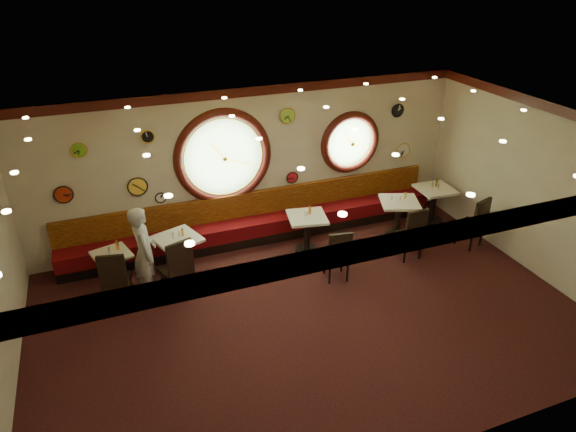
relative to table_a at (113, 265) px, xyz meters
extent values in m
cube|color=black|center=(2.97, -2.06, -0.43)|extent=(9.00, 6.00, 0.00)
cube|color=gold|center=(2.97, -2.06, 2.77)|extent=(9.00, 6.00, 0.02)
cube|color=beige|center=(2.97, 0.94, 1.17)|extent=(9.00, 0.02, 3.20)
cube|color=beige|center=(2.97, -5.06, 1.17)|extent=(9.00, 0.02, 3.20)
cube|color=beige|center=(7.47, -2.06, 1.17)|extent=(0.02, 6.00, 3.20)
cube|color=#3E0F0B|center=(2.97, 0.89, 2.68)|extent=(9.00, 0.10, 0.18)
cube|color=#3E0F0B|center=(2.97, -5.01, 2.68)|extent=(9.00, 0.10, 0.18)
cube|color=#3E0F0B|center=(7.42, -2.06, 2.68)|extent=(0.10, 6.00, 0.18)
cube|color=black|center=(2.97, 0.66, -0.33)|extent=(8.00, 0.55, 0.20)
cube|color=#5D070E|center=(2.97, 0.66, -0.08)|extent=(8.00, 0.55, 0.30)
cube|color=#611207|center=(2.97, 0.88, 0.32)|extent=(8.00, 0.10, 0.55)
cylinder|color=#92BE72|center=(2.37, 0.94, 1.42)|extent=(1.66, 0.02, 1.66)
torus|color=#3E0F0B|center=(2.37, 0.92, 1.42)|extent=(1.98, 0.18, 1.98)
torus|color=gold|center=(2.37, 0.89, 1.42)|extent=(1.61, 0.03, 1.61)
cylinder|color=#92BE72|center=(5.17, 0.94, 1.37)|extent=(1.10, 0.02, 1.10)
torus|color=#3E0F0B|center=(5.17, 0.92, 1.37)|extent=(1.38, 0.18, 1.38)
torus|color=gold|center=(5.17, 0.89, 1.37)|extent=(1.09, 0.03, 1.09)
cylinder|color=white|center=(1.07, 0.90, 0.77)|extent=(0.20, 0.03, 0.20)
cylinder|color=red|center=(-0.63, 0.90, 1.12)|extent=(0.32, 0.03, 0.32)
cylinder|color=silver|center=(6.52, 0.90, 1.02)|extent=(0.34, 0.03, 0.34)
cylinder|color=red|center=(3.82, 0.90, 0.77)|extent=(0.24, 0.03, 0.24)
cylinder|color=#92D141|center=(3.72, 0.90, 2.12)|extent=(0.30, 0.03, 0.30)
cylinder|color=black|center=(6.27, 0.90, 1.97)|extent=(0.28, 0.03, 0.28)
cylinder|color=yellow|center=(0.67, 0.90, 1.07)|extent=(0.36, 0.03, 0.36)
cylinder|color=#75C627|center=(-0.23, 0.90, 1.92)|extent=(0.26, 0.03, 0.26)
cylinder|color=black|center=(0.97, 0.90, 2.02)|extent=(0.24, 0.03, 0.24)
cylinder|color=black|center=(0.00, 0.00, -0.40)|extent=(0.39, 0.39, 0.05)
cylinder|color=black|center=(0.00, 0.00, -0.09)|extent=(0.11, 0.11, 0.62)
cube|color=white|center=(0.00, 0.00, 0.23)|extent=(0.76, 0.76, 0.04)
cylinder|color=black|center=(1.17, -0.11, -0.40)|extent=(0.47, 0.47, 0.06)
cylinder|color=black|center=(1.17, -0.11, -0.02)|extent=(0.13, 0.13, 0.75)
cube|color=white|center=(1.17, -0.11, 0.37)|extent=(0.95, 0.95, 0.05)
cylinder|color=black|center=(3.73, -0.16, -0.40)|extent=(0.46, 0.46, 0.06)
cylinder|color=black|center=(3.73, -0.16, -0.03)|extent=(0.13, 0.13, 0.74)
cube|color=white|center=(3.73, -0.16, 0.36)|extent=(0.87, 0.87, 0.05)
cylinder|color=black|center=(5.76, -0.29, -0.40)|extent=(0.48, 0.48, 0.07)
cylinder|color=black|center=(5.76, -0.29, -0.01)|extent=(0.13, 0.13, 0.77)
cube|color=white|center=(5.76, -0.29, 0.39)|extent=(0.99, 0.99, 0.05)
cylinder|color=black|center=(6.87, 0.02, -0.40)|extent=(0.47, 0.47, 0.06)
cylinder|color=black|center=(6.87, 0.02, -0.02)|extent=(0.13, 0.13, 0.75)
cube|color=white|center=(6.87, 0.02, 0.37)|extent=(0.79, 0.79, 0.05)
cube|color=black|center=(0.02, -0.55, 0.02)|extent=(0.53, 0.53, 0.08)
cube|color=black|center=(-0.02, -0.74, 0.35)|extent=(0.45, 0.15, 0.58)
cube|color=black|center=(1.02, -0.66, 0.05)|extent=(0.61, 0.61, 0.08)
cube|color=black|center=(1.09, -0.86, 0.41)|extent=(0.47, 0.22, 0.63)
cube|color=black|center=(3.87, -1.22, 0.01)|extent=(0.50, 0.50, 0.08)
cube|color=black|center=(3.84, -1.41, 0.33)|extent=(0.44, 0.12, 0.57)
cube|color=black|center=(5.53, -1.05, 0.04)|extent=(0.49, 0.49, 0.08)
cube|color=black|center=(5.54, -1.26, 0.38)|extent=(0.47, 0.08, 0.61)
cube|color=black|center=(6.97, -1.12, 0.04)|extent=(0.58, 0.58, 0.08)
cube|color=black|center=(7.03, -1.32, 0.38)|extent=(0.46, 0.20, 0.61)
cylinder|color=silver|center=(-0.03, 0.03, 0.30)|extent=(0.04, 0.04, 0.11)
cylinder|color=silver|center=(1.10, -0.11, 0.45)|extent=(0.04, 0.04, 0.11)
cylinder|color=silver|center=(3.68, -0.15, 0.43)|extent=(0.03, 0.03, 0.09)
cylinder|color=silver|center=(5.63, -0.18, 0.46)|extent=(0.03, 0.03, 0.09)
cylinder|color=silver|center=(-0.03, -0.06, 0.30)|extent=(0.04, 0.04, 0.10)
cylinder|color=#B9BABE|center=(1.21, -0.08, 0.44)|extent=(0.03, 0.03, 0.10)
cylinder|color=#B9B9BE|center=(3.73, -0.17, 0.43)|extent=(0.03, 0.03, 0.09)
cylinder|color=silver|center=(5.79, -0.27, 0.46)|extent=(0.03, 0.03, 0.09)
cylinder|color=orange|center=(0.13, 0.10, 0.34)|extent=(0.06, 0.06, 0.18)
cylinder|color=orange|center=(1.28, -0.08, 0.46)|extent=(0.04, 0.04, 0.14)
cylinder|color=orange|center=(3.81, -0.10, 0.47)|extent=(0.05, 0.05, 0.17)
cylinder|color=gold|center=(5.94, -0.22, 0.49)|extent=(0.04, 0.04, 0.14)
cylinder|color=silver|center=(6.82, 0.07, 0.46)|extent=(0.04, 0.04, 0.11)
cylinder|color=silver|center=(6.92, -0.02, 0.44)|extent=(0.03, 0.03, 0.09)
cylinder|color=gold|center=(6.94, 0.10, 0.49)|extent=(0.06, 0.06, 0.18)
imported|color=silver|center=(0.54, -0.49, 0.43)|extent=(0.44, 0.64, 1.72)
camera|label=1|loc=(0.14, -8.41, 5.06)|focal=32.00mm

